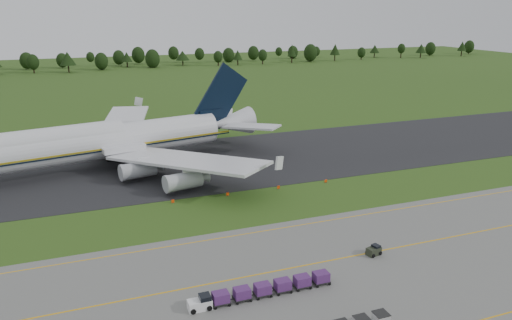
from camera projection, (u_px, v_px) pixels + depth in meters
name	position (u px, v px, depth m)	size (l,w,h in m)	color
ground	(233.00, 210.00, 85.67)	(600.00, 600.00, 0.00)	#2C4C17
apron	(329.00, 320.00, 55.24)	(300.00, 52.00, 0.06)	slate
taxiway	(194.00, 164.00, 110.71)	(300.00, 40.00, 0.08)	black
apron_markings	(301.00, 288.00, 61.51)	(300.00, 30.20, 0.01)	#E5A30D
tree_line	(90.00, 59.00, 275.98)	(527.34, 22.91, 11.64)	black
aircraft	(96.00, 142.00, 105.64)	(74.69, 71.08, 20.91)	silver
baggage_train	(260.00, 290.00, 59.52)	(17.99, 1.63, 1.57)	white
utility_cart	(374.00, 251.00, 69.69)	(2.23, 1.64, 1.10)	#272C1F
edge_markers	(254.00, 191.00, 93.74)	(31.14, 0.30, 0.60)	#FA4007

